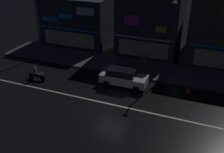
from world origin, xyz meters
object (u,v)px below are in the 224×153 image
object	(u,v)px
parked_car_near_kerb	(123,77)
motorcycle_lead	(36,74)
streetlamp_west	(36,20)
traffic_cone	(188,90)
pedestrian_on_sidewalk	(144,63)
streetlamp_mid	(173,32)

from	to	relation	value
parked_car_near_kerb	motorcycle_lead	xyz separation A→B (m)	(-8.18, -2.07, -0.24)
streetlamp_west	traffic_cone	xyz separation A→B (m)	(17.05, -2.10, -4.11)
pedestrian_on_sidewalk	motorcycle_lead	distance (m)	10.63
streetlamp_mid	pedestrian_on_sidewalk	bearing A→B (deg)	-173.31
streetlamp_mid	pedestrian_on_sidewalk	world-z (taller)	streetlamp_mid
traffic_cone	parked_car_near_kerb	bearing A→B (deg)	-172.05
motorcycle_lead	traffic_cone	xyz separation A→B (m)	(13.97, 2.88, -0.36)
parked_car_near_kerb	motorcycle_lead	world-z (taller)	parked_car_near_kerb
parked_car_near_kerb	motorcycle_lead	distance (m)	8.44
traffic_cone	streetlamp_west	bearing A→B (deg)	172.97
streetlamp_west	streetlamp_mid	xyz separation A→B (m)	(14.84, 0.60, 0.09)
parked_car_near_kerb	motorcycle_lead	bearing A→B (deg)	-165.81
pedestrian_on_sidewalk	parked_car_near_kerb	xyz separation A→B (m)	(-1.04, -3.21, -0.21)
streetlamp_west	motorcycle_lead	distance (m)	6.96
streetlamp_west	pedestrian_on_sidewalk	size ratio (longest dim) A/B	3.61
streetlamp_mid	traffic_cone	bearing A→B (deg)	-50.63
streetlamp_mid	pedestrian_on_sidewalk	size ratio (longest dim) A/B	3.70
streetlamp_mid	motorcycle_lead	world-z (taller)	streetlamp_mid
streetlamp_mid	streetlamp_west	bearing A→B (deg)	-177.69
traffic_cone	motorcycle_lead	bearing A→B (deg)	-168.37
streetlamp_mid	pedestrian_on_sidewalk	xyz separation A→B (m)	(-2.53, -0.30, -3.40)
parked_car_near_kerb	traffic_cone	distance (m)	5.87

